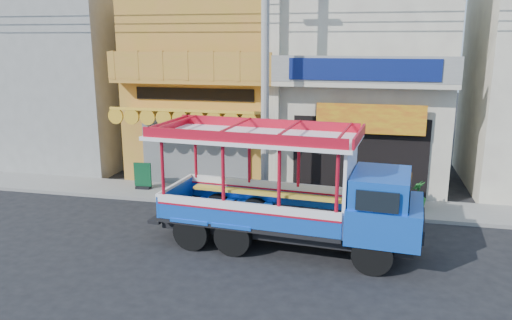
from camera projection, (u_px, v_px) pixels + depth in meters
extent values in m
plane|color=black|center=(275.00, 249.00, 13.37)|extent=(90.00, 90.00, 0.00)
cube|color=slate|center=(297.00, 202.00, 17.14)|extent=(30.00, 2.00, 0.12)
cube|color=#B28727|center=(218.00, 76.00, 20.89)|extent=(6.00, 6.00, 8.00)
cube|color=#595B5E|center=(196.00, 152.00, 18.63)|extent=(4.20, 0.10, 2.60)
cube|color=orange|center=(187.00, 111.00, 17.56)|extent=(5.20, 1.50, 0.31)
cube|color=#B28727|center=(190.00, 81.00, 17.70)|extent=(6.00, 0.70, 0.18)
cube|color=#B28727|center=(187.00, 66.00, 17.29)|extent=(6.00, 0.12, 0.95)
cube|color=black|center=(194.00, 94.00, 18.12)|extent=(4.50, 0.04, 0.45)
cube|color=#B2A492|center=(365.00, 78.00, 19.57)|extent=(6.00, 6.00, 8.00)
cube|color=black|center=(359.00, 158.00, 17.30)|extent=(4.60, 0.12, 2.80)
cube|color=gold|center=(370.00, 119.00, 16.64)|extent=(3.60, 0.05, 1.00)
cube|color=#B2A492|center=(363.00, 84.00, 16.39)|extent=(6.00, 0.70, 0.18)
cube|color=gray|center=(363.00, 69.00, 15.99)|extent=(6.00, 0.12, 0.85)
cube|color=navy|center=(363.00, 70.00, 15.92)|extent=(4.80, 0.06, 0.70)
cube|color=#B2A492|center=(274.00, 84.00, 17.25)|extent=(0.35, 0.30, 8.00)
cube|color=gray|center=(70.00, 78.00, 22.46)|extent=(6.00, 6.00, 7.60)
cylinder|color=gray|center=(265.00, 72.00, 15.66)|extent=(0.26, 0.26, 9.00)
cylinder|color=black|center=(372.00, 255.00, 11.85)|extent=(1.00, 0.36, 0.98)
cylinder|color=black|center=(379.00, 228.00, 13.57)|extent=(1.00, 0.36, 0.98)
cylinder|color=black|center=(233.00, 237.00, 12.91)|extent=(1.00, 0.36, 0.98)
cylinder|color=black|center=(255.00, 214.00, 14.64)|extent=(1.00, 0.36, 0.98)
cylinder|color=black|center=(192.00, 232.00, 13.27)|extent=(1.00, 0.36, 0.98)
cylinder|color=black|center=(218.00, 210.00, 14.99)|extent=(1.00, 0.36, 0.98)
cube|color=black|center=(286.00, 226.00, 13.40)|extent=(6.71, 2.19, 0.27)
cube|color=blue|center=(385.00, 218.00, 12.50)|extent=(1.95, 2.31, 0.88)
cube|color=blue|center=(381.00, 187.00, 12.36)|extent=(1.54, 2.10, 0.74)
cube|color=black|center=(410.00, 191.00, 12.17)|extent=(0.21, 1.73, 0.54)
cube|color=black|center=(258.00, 216.00, 13.59)|extent=(5.03, 2.58, 0.12)
cube|color=blue|center=(245.00, 217.00, 12.55)|extent=(4.85, 0.51, 0.59)
cube|color=white|center=(245.00, 207.00, 12.49)|extent=(4.85, 0.52, 0.22)
cube|color=blue|center=(269.00, 193.00, 14.48)|extent=(4.85, 0.51, 0.59)
cube|color=white|center=(269.00, 185.00, 14.41)|extent=(4.85, 0.52, 0.22)
cylinder|color=red|center=(163.00, 168.00, 13.01)|extent=(0.10, 0.10, 1.57)
cylinder|color=red|center=(196.00, 152.00, 14.89)|extent=(0.10, 0.10, 1.57)
cube|color=white|center=(350.00, 185.00, 12.60)|extent=(0.25, 1.99, 2.21)
cube|color=white|center=(254.00, 137.00, 13.11)|extent=(5.64, 2.88, 0.10)
cube|color=red|center=(254.00, 130.00, 13.07)|extent=(5.44, 2.76, 0.26)
cube|color=black|center=(143.00, 187.00, 18.44)|extent=(0.56, 0.34, 0.10)
cube|color=#0B4222|center=(143.00, 174.00, 18.33)|extent=(0.64, 0.13, 0.88)
imported|color=#1A5E20|center=(360.00, 183.00, 17.11)|extent=(1.27, 1.33, 1.14)
imported|color=#1A5E20|center=(403.00, 193.00, 16.04)|extent=(0.80, 0.77, 1.13)
imported|color=#1A5E20|center=(418.00, 195.00, 16.09)|extent=(0.55, 0.55, 0.94)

